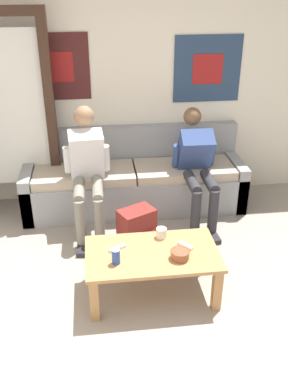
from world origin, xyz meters
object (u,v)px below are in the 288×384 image
at_px(person_seated_teen, 197,163).
at_px(ceramic_bowl, 180,254).
at_px(coffee_table, 152,260).
at_px(person_seated_adult, 87,167).
at_px(backpack, 137,229).
at_px(pillar_candle, 161,233).
at_px(drink_can_blue, 116,257).
at_px(couch, 134,182).
at_px(game_controller_near_right, 117,248).
at_px(game_controller_near_left, 185,246).

bearing_deg(person_seated_teen, ceramic_bowl, -108.42).
relative_size(coffee_table, person_seated_adult, 0.86).
xyz_separation_m(backpack, ceramic_bowl, (0.25, -0.83, 0.27)).
distance_m(pillar_candle, drink_can_blue, 0.51).
bearing_deg(drink_can_blue, ceramic_bowl, 0.09).
relative_size(couch, ceramic_bowl, 15.84).
xyz_separation_m(coffee_table, backpack, (-0.04, 0.72, -0.15)).
height_order(coffee_table, ceramic_bowl, ceramic_bowl).
relative_size(person_seated_adult, game_controller_near_right, 8.67).
bearing_deg(ceramic_bowl, couch, 96.80).
height_order(backpack, drink_can_blue, drink_can_blue).
bearing_deg(drink_can_blue, person_seated_teen, 54.47).
relative_size(person_seated_adult, pillar_candle, 12.60).
relative_size(couch, pillar_candle, 24.72).
height_order(person_seated_teen, game_controller_near_left, person_seated_teen).
relative_size(person_seated_teen, pillar_candle, 11.54).
distance_m(couch, ceramic_bowl, 1.66).
relative_size(person_seated_adult, backpack, 3.10).
relative_size(pillar_candle, game_controller_near_right, 0.69).
bearing_deg(game_controller_near_left, pillar_candle, 136.33).
bearing_deg(ceramic_bowl, game_controller_near_left, 62.97).
height_order(couch, ceramic_bowl, couch).
relative_size(pillar_candle, drink_can_blue, 0.80).
bearing_deg(drink_can_blue, person_seated_adult, 99.05).
relative_size(pillar_candle, game_controller_near_left, 0.76).
distance_m(couch, backpack, 0.82).
relative_size(couch, person_seated_adult, 1.96).
relative_size(drink_can_blue, game_controller_near_right, 0.86).
distance_m(coffee_table, game_controller_near_right, 0.30).
height_order(ceramic_bowl, game_controller_near_right, ceramic_bowl).
distance_m(person_seated_adult, ceramic_bowl, 1.46).
height_order(couch, coffee_table, couch).
xyz_separation_m(person_seated_teen, pillar_candle, (-0.54, -1.01, -0.18)).
bearing_deg(couch, drink_can_blue, -100.65).
bearing_deg(ceramic_bowl, pillar_candle, 107.25).
bearing_deg(couch, coffee_table, -90.37).
height_order(coffee_table, person_seated_teen, person_seated_teen).
relative_size(couch, game_controller_near_left, 18.69).
bearing_deg(backpack, couch, 86.24).
height_order(person_seated_adult, drink_can_blue, person_seated_adult).
distance_m(coffee_table, game_controller_near_left, 0.30).
distance_m(pillar_candle, game_controller_near_left, 0.24).
height_order(couch, person_seated_teen, person_seated_teen).
distance_m(pillar_candle, game_controller_near_right, 0.41).
relative_size(coffee_table, ceramic_bowl, 6.98).
height_order(person_seated_adult, game_controller_near_right, person_seated_adult).
bearing_deg(game_controller_near_left, person_seated_teen, 72.75).
bearing_deg(person_seated_adult, drink_can_blue, -80.95).
xyz_separation_m(person_seated_teen, backpack, (-0.69, -0.49, -0.45)).
height_order(drink_can_blue, game_controller_near_right, drink_can_blue).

